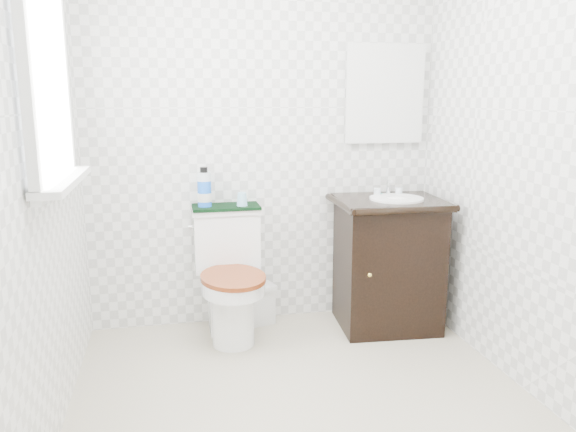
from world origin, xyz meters
name	(u,v)px	position (x,y,z in m)	size (l,w,h in m)	color
floor	(310,413)	(0.00, 0.00, 0.00)	(2.40, 2.40, 0.00)	beige
wall_back	(264,135)	(0.00, 1.20, 1.20)	(2.40, 2.40, 0.00)	white
wall_front	(455,206)	(0.00, -1.20, 1.20)	(2.40, 2.40, 0.00)	white
wall_left	(30,159)	(-1.10, 0.00, 1.20)	(2.40, 2.40, 0.00)	white
wall_right	(545,148)	(1.10, 0.00, 1.20)	(2.40, 2.40, 0.00)	white
window	(44,67)	(-1.07, 0.25, 1.55)	(0.02, 0.70, 0.90)	white
mirror	(385,94)	(0.78, 1.18, 1.45)	(0.50, 0.02, 0.60)	silver
toilet	(230,281)	(-0.26, 0.97, 0.34)	(0.42, 0.64, 0.77)	white
vanity	(388,260)	(0.73, 0.90, 0.43)	(0.67, 0.58, 0.92)	black
trash_bin	(260,303)	(-0.05, 1.10, 0.13)	(0.21, 0.18, 0.26)	silver
towel	(226,207)	(-0.26, 1.09, 0.78)	(0.41, 0.22, 0.02)	black
mouthwash_bottle	(204,189)	(-0.38, 1.08, 0.89)	(0.08, 0.08, 0.24)	blue
cup	(242,199)	(-0.16, 1.06, 0.83)	(0.07, 0.07, 0.08)	#8DCAE7
soap_bar	(379,194)	(0.70, 1.03, 0.83)	(0.07, 0.04, 0.02)	#1B8172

